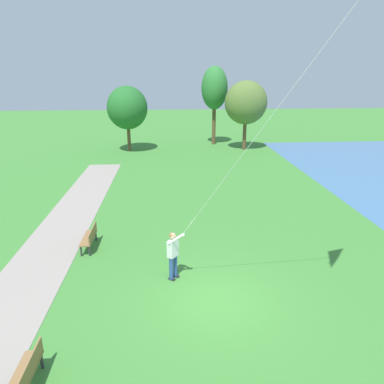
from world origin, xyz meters
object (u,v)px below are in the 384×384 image
tree_behind_path (246,103)px  tree_horizon_far (127,108)px  park_bench_near_walkway (26,373)px  park_bench_far_walkway (90,237)px  person_kite_flyer (173,251)px  tree_lakeside_near (214,89)px

tree_behind_path → tree_horizon_far: bearing=179.7°
park_bench_near_walkway → park_bench_far_walkway: size_ratio=1.00×
park_bench_far_walkway → tree_horizon_far: (-0.14, 19.02, 3.31)m
park_bench_far_walkway → tree_behind_path: (10.34, 18.96, 3.69)m
tree_behind_path → person_kite_flyer: bearing=-108.1°
park_bench_far_walkway → tree_lakeside_near: bearing=70.1°
person_kite_flyer → tree_behind_path: bearing=71.9°
person_kite_flyer → park_bench_near_walkway: size_ratio=1.22×
person_kite_flyer → park_bench_near_walkway: person_kite_flyer is taller
park_bench_near_walkway → tree_lakeside_near: 30.17m
park_bench_far_walkway → tree_lakeside_near: size_ratio=0.20×
person_kite_flyer → tree_horizon_far: 22.01m
park_bench_far_walkway → tree_behind_path: bearing=61.4°
tree_horizon_far → park_bench_near_walkway: bearing=-89.8°
person_kite_flyer → tree_horizon_far: (-3.47, 21.55, 2.78)m
park_bench_near_walkway → tree_horizon_far: 26.23m
tree_lakeside_near → person_kite_flyer: bearing=-100.6°
tree_behind_path → tree_horizon_far: 10.49m
tree_horizon_far → person_kite_flyer: bearing=-80.9°
person_kite_flyer → tree_horizon_far: size_ratio=0.32×
tree_behind_path → tree_horizon_far: size_ratio=1.08×
tree_lakeside_near → tree_behind_path: (2.47, -2.76, -1.11)m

